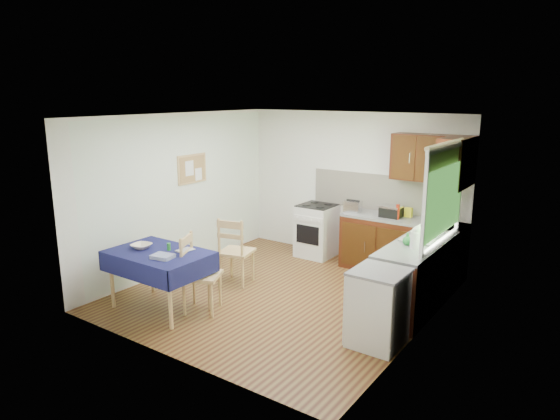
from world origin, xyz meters
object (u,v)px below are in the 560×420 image
Objects in this scene: chair_far at (235,249)px; kettle at (417,238)px; dining_table at (159,259)px; dish_rack at (418,239)px; toaster at (353,206)px; sandwich_press at (391,211)px; chair_near at (198,271)px.

chair_far is 3.58× the size of kettle.
dining_table is 3.40m from dish_rack.
sandwich_press is (0.64, 0.06, -0.01)m from toaster.
sandwich_press is at bearing 131.54° from dish_rack.
dish_rack is at bearing -76.44° from chair_near.
kettle is at bearing -69.67° from dish_rack.
dish_rack is (0.81, -1.04, -0.07)m from sandwich_press.
kettle reaches higher than dish_rack.
chair_near reaches higher than dining_table.
chair_near is 3.21m from sandwich_press.
dish_rack reaches higher than chair_near.
chair_near is 2.83m from kettle.
chair_far is at bearing -169.27° from kettle.
sandwich_press is 1.32m from dish_rack.
chair_far is 2.62m from dish_rack.
dining_table is at bearing 94.23° from chair_near.
dining_table is 4.81× the size of toaster.
toaster is (1.03, 1.77, 0.45)m from chair_far.
toaster reaches higher than dish_rack.
chair_far is 2.51m from sandwich_press.
dining_table is at bearing -116.62° from toaster.
dish_rack reaches higher than sandwich_press.
dish_rack reaches higher than dining_table.
chair_far is at bearing -158.66° from dish_rack.
dish_rack is (2.47, 0.79, 0.38)m from chair_far.
sandwich_press is at bearing -146.04° from chair_far.
toaster is 0.94× the size of kettle.
chair_far is 3.79× the size of toaster.
chair_near is 3.78× the size of toaster.
toaster is 0.64m from sandwich_press.
chair_near is at bearing 38.75° from dining_table.
kettle is at bearing 176.93° from chair_far.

